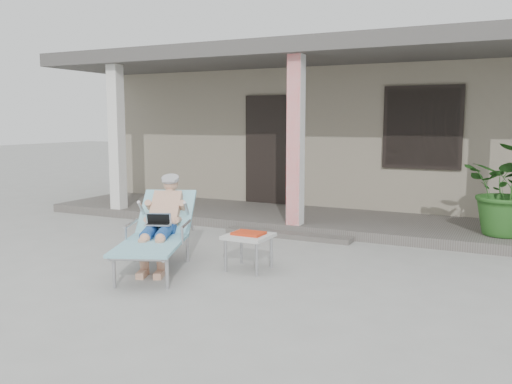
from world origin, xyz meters
The scene contains 8 objects.
ground centered at (0.00, 0.00, 0.00)m, with size 60.00×60.00×0.00m, color #9E9E99.
house centered at (0.00, 6.50, 1.67)m, with size 10.40×5.40×3.30m.
porch_deck centered at (0.00, 3.00, 0.07)m, with size 10.00×2.00×0.15m, color #605B56.
porch_overhang centered at (0.00, 2.95, 2.79)m, with size 10.00×2.30×2.85m.
porch_step centered at (0.00, 1.85, 0.04)m, with size 2.00×0.30×0.07m, color #605B56.
lounger centered at (-0.75, -0.38, 0.71)m, with size 1.25×1.83×1.15m.
side_table centered at (0.27, -0.02, 0.39)m, with size 0.52×0.52×0.46m.
potted_palm centered at (3.02, 2.68, 0.81)m, with size 1.19×1.03×1.32m, color #26591E.
Camera 1 is at (3.10, -5.65, 1.77)m, focal length 38.00 mm.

